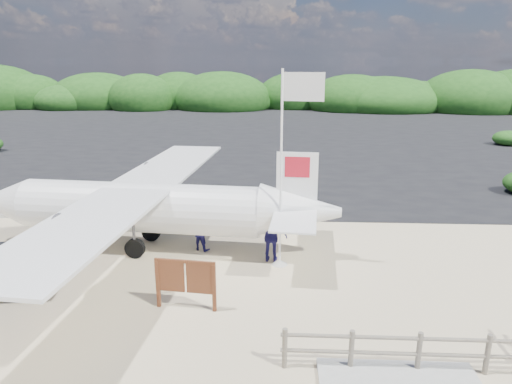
% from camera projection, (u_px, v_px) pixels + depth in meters
% --- Properties ---
extents(ground, '(160.00, 160.00, 0.00)m').
position_uv_depth(ground, '(194.00, 269.00, 15.43)').
color(ground, beige).
extents(asphalt_apron, '(90.00, 50.00, 0.04)m').
position_uv_depth(asphalt_apron, '(250.00, 134.00, 44.24)').
color(asphalt_apron, '#B2B2B2').
rests_on(asphalt_apron, ground).
extents(vegetation_band, '(124.00, 8.00, 4.40)m').
position_uv_depth(vegetation_band, '(261.00, 109.00, 68.24)').
color(vegetation_band, '#B2B2B2').
rests_on(vegetation_band, ground).
extents(fence, '(6.40, 2.00, 1.10)m').
position_uv_depth(fence, '(417.00, 371.00, 10.33)').
color(fence, '#B2B2B2').
rests_on(fence, ground).
extents(flagpole, '(1.40, 0.80, 6.57)m').
position_uv_depth(flagpole, '(280.00, 264.00, 15.80)').
color(flagpole, white).
rests_on(flagpole, ground).
extents(signboard, '(1.86, 0.38, 1.53)m').
position_uv_depth(signboard, '(187.00, 308.00, 12.97)').
color(signboard, brown).
rests_on(signboard, ground).
extents(crew_a, '(0.71, 0.53, 1.79)m').
position_uv_depth(crew_a, '(231.00, 213.00, 18.38)').
color(crew_a, '#1A1756').
rests_on(crew_a, ground).
extents(crew_b, '(0.88, 0.80, 1.48)m').
position_uv_depth(crew_b, '(201.00, 231.00, 16.86)').
color(crew_b, '#1A1756').
rests_on(crew_b, ground).
extents(crew_c, '(1.12, 0.56, 1.85)m').
position_uv_depth(crew_c, '(272.00, 236.00, 15.82)').
color(crew_c, '#1A1756').
rests_on(crew_c, ground).
extents(aircraft_large, '(17.50, 17.50, 4.86)m').
position_uv_depth(aircraft_large, '(458.00, 140.00, 40.81)').
color(aircraft_large, '#B2B2B2').
rests_on(aircraft_large, ground).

